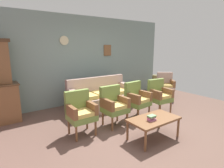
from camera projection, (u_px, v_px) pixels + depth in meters
name	position (u px, v px, depth m)	size (l,w,h in m)	color
ground_plane	(140.00, 131.00, 3.88)	(7.68, 7.68, 0.00)	brown
wall_back_with_decor	(83.00, 60.00, 5.71)	(6.40, 0.09, 2.70)	gray
floral_couch	(101.00, 98.00, 5.25)	(1.87, 0.81, 0.90)	tan
armchair_by_doorway	(80.00, 111.00, 3.68)	(0.52, 0.49, 0.90)	olive
armchair_row_middle	(114.00, 104.00, 4.12)	(0.52, 0.49, 0.90)	olive
armchair_near_couch_end	(137.00, 98.00, 4.59)	(0.57, 0.54, 0.90)	olive
armchair_near_cabinet	(159.00, 94.00, 4.93)	(0.56, 0.53, 0.90)	olive
wingback_chair_by_fireplace	(165.00, 84.00, 6.24)	(0.71, 0.70, 0.90)	tan
coffee_table	(154.00, 120.00, 3.52)	(1.00, 0.56, 0.42)	brown
book_stack_on_table	(152.00, 118.00, 3.40)	(0.16, 0.12, 0.10)	#AB6789
floor_vase_by_wall	(155.00, 84.00, 7.13)	(0.23, 0.23, 0.68)	olive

